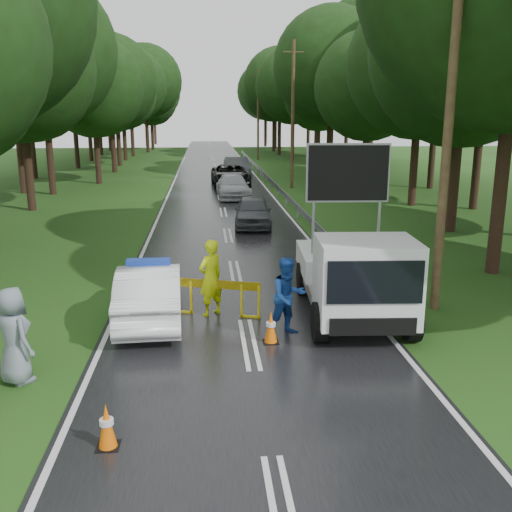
{
  "coord_description": "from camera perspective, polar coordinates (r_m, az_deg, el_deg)",
  "views": [
    {
      "loc": [
        -0.93,
        -12.19,
        5.14
      ],
      "look_at": [
        0.43,
        3.1,
        1.3
      ],
      "focal_mm": 40.0,
      "sensor_mm": 36.0,
      "label": 1
    }
  ],
  "objects": [
    {
      "name": "police_sedan",
      "position": [
        14.72,
        -10.55,
        -3.62
      ],
      "size": [
        1.75,
        4.49,
        1.6
      ],
      "rotation": [
        0.0,
        0.0,
        3.19
      ],
      "color": "white",
      "rests_on": "ground"
    },
    {
      "name": "utility_pole_near",
      "position": [
        15.46,
        18.76,
        13.05
      ],
      "size": [
        1.4,
        0.24,
        10.0
      ],
      "color": "#40291E",
      "rests_on": "ground"
    },
    {
      "name": "officer",
      "position": [
        14.79,
        -4.56,
        -2.19
      ],
      "size": [
        0.88,
        0.84,
        2.03
      ],
      "primitive_type": "imported",
      "rotation": [
        0.0,
        0.0,
        3.83
      ],
      "color": "#CBE70C",
      "rests_on": "ground"
    },
    {
      "name": "cone_left_mid",
      "position": [
        13.93,
        -9.25,
        -6.4
      ],
      "size": [
        0.31,
        0.31,
        0.65
      ],
      "color": "black",
      "rests_on": "ground"
    },
    {
      "name": "civilian",
      "position": [
        13.5,
        3.23,
        -4.07
      ],
      "size": [
        1.11,
        0.99,
        1.89
      ],
      "primitive_type": "imported",
      "rotation": [
        0.0,
        0.0,
        0.36
      ],
      "color": "#1845A0",
      "rests_on": "ground"
    },
    {
      "name": "barrier",
      "position": [
        14.8,
        -4.02,
        -3.3
      ],
      "size": [
        2.27,
        0.73,
        0.98
      ],
      "rotation": [
        0.0,
        0.0,
        -0.3
      ],
      "color": "#D5C40B",
      "rests_on": "ground"
    },
    {
      "name": "ground",
      "position": [
        13.26,
        -0.69,
        -8.75
      ],
      "size": [
        160.0,
        160.0,
        0.0
      ],
      "primitive_type": "plane",
      "color": "#1E4012",
      "rests_on": "ground"
    },
    {
      "name": "work_truck",
      "position": [
        14.68,
        9.81,
        -1.83
      ],
      "size": [
        2.73,
        5.57,
        4.33
      ],
      "rotation": [
        0.0,
        0.0,
        -0.06
      ],
      "color": "gray",
      "rests_on": "ground"
    },
    {
      "name": "cone_near_left",
      "position": [
        9.61,
        -14.69,
        -16.19
      ],
      "size": [
        0.36,
        0.36,
        0.76
      ],
      "color": "black",
      "rests_on": "ground"
    },
    {
      "name": "guardrail",
      "position": [
        42.36,
        1.22,
        7.81
      ],
      "size": [
        0.12,
        60.06,
        0.7
      ],
      "color": "gray",
      "rests_on": "ground"
    },
    {
      "name": "road",
      "position": [
        42.51,
        -3.83,
        7.07
      ],
      "size": [
        7.0,
        140.0,
        0.02
      ],
      "primitive_type": "cube",
      "color": "black",
      "rests_on": "ground"
    },
    {
      "name": "queue_car_second",
      "position": [
        36.07,
        -2.31,
        6.96
      ],
      "size": [
        2.16,
        4.92,
        1.41
      ],
      "primitive_type": "imported",
      "rotation": [
        0.0,
        0.0,
        0.04
      ],
      "color": "#ACAFB5",
      "rests_on": "ground"
    },
    {
      "name": "queue_car_first",
      "position": [
        26.73,
        -0.29,
        4.49
      ],
      "size": [
        2.01,
        4.27,
        1.41
      ],
      "primitive_type": "imported",
      "rotation": [
        0.0,
        0.0,
        -0.08
      ],
      "color": "#45474D",
      "rests_on": "ground"
    },
    {
      "name": "cone_right",
      "position": [
        15.55,
        9.47,
        -4.17
      ],
      "size": [
        0.32,
        0.32,
        0.68
      ],
      "color": "black",
      "rests_on": "ground"
    },
    {
      "name": "utility_pole_mid",
      "position": [
        40.66,
        3.69,
        13.9
      ],
      "size": [
        1.4,
        0.24,
        10.0
      ],
      "color": "#40291E",
      "rests_on": "ground"
    },
    {
      "name": "cone_center",
      "position": [
        13.17,
        1.49,
        -7.19
      ],
      "size": [
        0.36,
        0.36,
        0.77
      ],
      "color": "black",
      "rests_on": "ground"
    },
    {
      "name": "utility_pole_far",
      "position": [
        66.47,
        0.21,
        13.97
      ],
      "size": [
        1.4,
        0.24,
        10.0
      ],
      "color": "#40291E",
      "rests_on": "ground"
    },
    {
      "name": "cone_far",
      "position": [
        16.57,
        2.94,
        -2.74
      ],
      "size": [
        0.35,
        0.35,
        0.74
      ],
      "color": "black",
      "rests_on": "ground"
    },
    {
      "name": "bystander_right",
      "position": [
        12.08,
        -23.08,
        -7.34
      ],
      "size": [
        1.11,
        1.1,
        1.94
      ],
      "primitive_type": "imported",
      "rotation": [
        0.0,
        0.0,
        2.36
      ],
      "color": "slate",
      "rests_on": "ground"
    },
    {
      "name": "queue_car_fourth",
      "position": [
        48.09,
        -1.91,
        8.87
      ],
      "size": [
        2.13,
        5.1,
        1.64
      ],
      "primitive_type": "imported",
      "rotation": [
        0.0,
        0.0,
        0.08
      ],
      "color": "#464A4F",
      "rests_on": "ground"
    },
    {
      "name": "queue_car_third",
      "position": [
        42.02,
        -2.56,
        8.08
      ],
      "size": [
        2.84,
        5.77,
        1.58
      ],
      "primitive_type": "imported",
      "rotation": [
        0.0,
        0.0,
        0.04
      ],
      "color": "black",
      "rests_on": "ground"
    }
  ]
}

